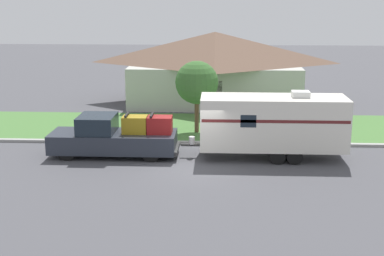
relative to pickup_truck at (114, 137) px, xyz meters
The scene contains 8 objects.
ground_plane 4.30m from the pickup_truck, 21.90° to the right, with size 120.00×120.00×0.00m, color #47474C.
curb_strip 4.55m from the pickup_truck, 29.17° to the left, with size 80.00×0.30×0.14m.
lawn_strip 7.07m from the pickup_truck, 56.18° to the left, with size 80.00×7.00×0.03m.
house_across_street 14.33m from the pickup_truck, 70.93° to the left, with size 12.49×7.94×4.98m.
pickup_truck is the anchor object (origin of this frame).
travel_trailer 7.52m from the pickup_truck, ahead, with size 7.65×2.24×3.20m.
mailbox 5.86m from the pickup_truck, 34.25° to the left, with size 0.48×0.20×1.28m.
tree_in_yard 6.21m from the pickup_truck, 50.86° to the left, with size 2.36×2.36×4.01m.
Camera 1 is at (1.00, -22.73, 7.47)m, focal length 50.00 mm.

